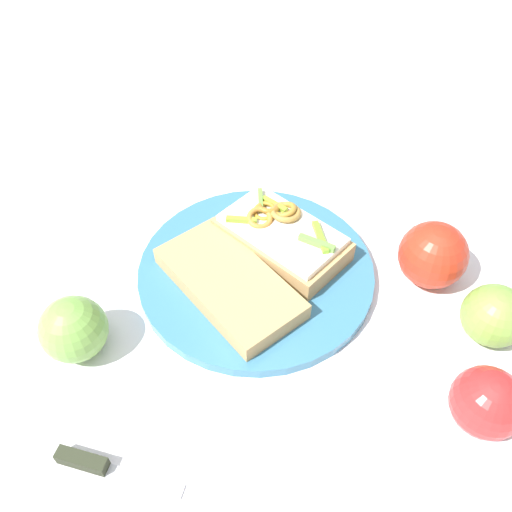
{
  "coord_description": "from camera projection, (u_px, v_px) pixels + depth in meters",
  "views": [
    {
      "loc": [
        0.28,
        -0.3,
        0.49
      ],
      "look_at": [
        0.0,
        0.0,
        0.03
      ],
      "focal_mm": 36.62,
      "sensor_mm": 36.0,
      "label": 1
    }
  ],
  "objects": [
    {
      "name": "plate",
      "position": [
        256.0,
        271.0,
        0.63
      ],
      "size": [
        0.28,
        0.28,
        0.01
      ],
      "primitive_type": "cylinder",
      "color": "teal",
      "rests_on": "ground_plane"
    },
    {
      "name": "sandwich",
      "position": [
        281.0,
        236.0,
        0.64
      ],
      "size": [
        0.16,
        0.09,
        0.05
      ],
      "rotation": [
        0.0,
        0.0,
        0.01
      ],
      "color": "tan",
      "rests_on": "plate"
    },
    {
      "name": "apple_2",
      "position": [
        74.0,
        329.0,
        0.54
      ],
      "size": [
        0.1,
        0.1,
        0.07
      ],
      "primitive_type": "sphere",
      "rotation": [
        0.0,
        0.0,
        0.55
      ],
      "color": "#74A846",
      "rests_on": "ground_plane"
    },
    {
      "name": "bread_slice_side",
      "position": [
        229.0,
        283.0,
        0.6
      ],
      "size": [
        0.19,
        0.11,
        0.02
      ],
      "primitive_type": "cube",
      "rotation": [
        0.0,
        0.0,
        -0.14
      ],
      "color": "tan",
      "rests_on": "plate"
    },
    {
      "name": "knife",
      "position": [
        99.0,
        466.0,
        0.48
      ],
      "size": [
        0.11,
        0.07,
        0.01
      ],
      "rotation": [
        0.0,
        0.0,
        0.49
      ],
      "color": "silver",
      "rests_on": "ground_plane"
    },
    {
      "name": "apple_3",
      "position": [
        433.0,
        255.0,
        0.61
      ],
      "size": [
        0.11,
        0.11,
        0.08
      ],
      "primitive_type": "sphere",
      "rotation": [
        0.0,
        0.0,
        2.49
      ],
      "color": "red",
      "rests_on": "ground_plane"
    },
    {
      "name": "apple_1",
      "position": [
        487.0,
        402.0,
        0.49
      ],
      "size": [
        0.1,
        0.1,
        0.07
      ],
      "primitive_type": "sphere",
      "rotation": [
        0.0,
        0.0,
        2.27
      ],
      "color": "red",
      "rests_on": "ground_plane"
    },
    {
      "name": "ground_plane",
      "position": [
        256.0,
        274.0,
        0.64
      ],
      "size": [
        2.0,
        2.0,
        0.0
      ],
      "primitive_type": "plane",
      "color": "silver",
      "rests_on": "ground"
    },
    {
      "name": "apple_0",
      "position": [
        494.0,
        316.0,
        0.55
      ],
      "size": [
        0.09,
        0.09,
        0.07
      ],
      "primitive_type": "sphere",
      "rotation": [
        0.0,
        0.0,
        0.32
      ],
      "color": "#77A53E",
      "rests_on": "ground_plane"
    }
  ]
}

